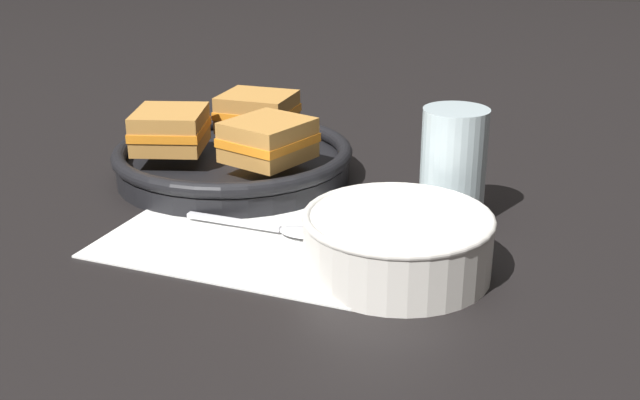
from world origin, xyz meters
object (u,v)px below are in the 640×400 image
sandwich_near_right (170,129)px  drinking_glass (453,166)px  sandwich_near_left (258,112)px  spoon (283,229)px  sandwich_far_left (268,140)px  soup_bowl (397,239)px  skillet (234,161)px

sandwich_near_right → drinking_glass: drinking_glass is taller
sandwich_near_left → spoon: bearing=-69.7°
sandwich_near_left → sandwich_far_left: (0.04, -0.12, 0.00)m
soup_bowl → drinking_glass: 0.15m
drinking_glass → soup_bowl: bearing=-107.8°
soup_bowl → spoon: soup_bowl is taller
soup_bowl → skillet: size_ratio=0.60×
soup_bowl → drinking_glass: size_ratio=1.43×
skillet → sandwich_far_left: (0.06, -0.05, 0.04)m
skillet → drinking_glass: 0.28m
skillet → sandwich_far_left: 0.09m
spoon → skillet: bearing=132.1°
sandwich_far_left → sandwich_near_left: bearing=110.2°
sandwich_near_left → soup_bowl: bearing=-55.0°
soup_bowl → drinking_glass: bearing=72.2°
soup_bowl → sandwich_near_right: bearing=145.3°
sandwich_near_right → sandwich_far_left: bearing=-9.8°
sandwich_near_left → sandwich_near_right: size_ratio=1.00×
soup_bowl → sandwich_near_left: (-0.21, 0.30, 0.03)m
soup_bowl → sandwich_near_right: (-0.29, 0.20, 0.03)m
sandwich_near_left → sandwich_near_right: bearing=-129.8°
soup_bowl → sandwich_far_left: (-0.16, 0.18, 0.03)m
skillet → drinking_glass: bearing=-18.4°
sandwich_near_left → drinking_glass: size_ratio=0.83×
sandwich_far_left → drinking_glass: bearing=-11.1°
spoon → skillet: (-0.10, 0.16, 0.01)m
spoon → sandwich_near_right: size_ratio=1.56×
spoon → drinking_glass: drinking_glass is taller
soup_bowl → spoon: size_ratio=1.11×
soup_bowl → sandwich_near_right: size_ratio=1.73×
soup_bowl → spoon: (-0.12, 0.06, -0.03)m
sandwich_near_right → drinking_glass: 0.34m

